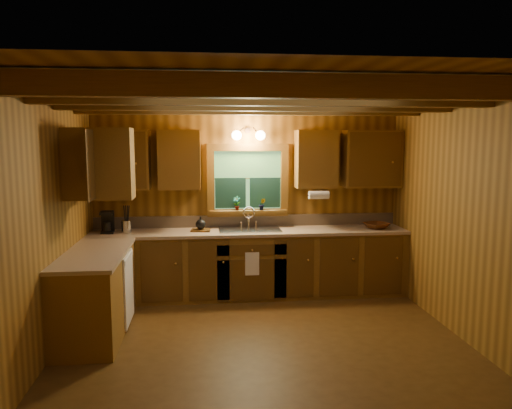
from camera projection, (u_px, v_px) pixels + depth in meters
The scene contains 20 objects.
room at pixel (264, 220), 4.95m from camera, with size 4.20×4.20×4.20m.
ceiling_beams at pixel (265, 100), 4.80m from camera, with size 4.20×2.54×0.18m.
base_cabinets at pixel (214, 271), 6.28m from camera, with size 4.20×2.22×0.86m.
countertop at pixel (214, 237), 6.23m from camera, with size 4.20×2.24×0.04m.
backsplash at pixel (248, 221), 6.85m from camera, with size 4.20×0.02×0.16m, color tan.
dishwasher_panel at pixel (129, 288), 5.58m from camera, with size 0.02×0.60×0.80m, color white.
upper_cabinets at pixel (207, 161), 6.22m from camera, with size 4.19×1.77×0.78m.
window at pixel (248, 182), 6.76m from camera, with size 1.12×0.08×1.00m.
window_sill at pixel (248, 211), 6.77m from camera, with size 1.06×0.14×0.04m, color brown.
wall_sconce at pixel (249, 135), 6.56m from camera, with size 0.45×0.21×0.17m.
paper_towel_roll at pixel (319, 195), 6.55m from camera, with size 0.11×0.11×0.27m, color white.
dish_towel at pixel (252, 264), 6.30m from camera, with size 0.18×0.01×0.30m, color white.
sink at pixel (250, 233), 6.59m from camera, with size 0.82×0.48×0.43m.
coffee_maker at pixel (107, 222), 6.37m from camera, with size 0.16×0.20×0.28m.
utensil_crock at pixel (126, 226), 6.40m from camera, with size 0.13×0.13×0.36m.
cutting_board at pixel (201, 230), 6.50m from camera, with size 0.25×0.18×0.02m, color #4F3311.
teakettle at pixel (201, 224), 6.49m from camera, with size 0.13×0.13×0.17m.
wicker_basket at pixel (377, 226), 6.68m from camera, with size 0.33×0.33×0.08m, color #48230C.
potted_plant_left at pixel (237, 203), 6.73m from camera, with size 0.10×0.07×0.20m, color #4F3311.
potted_plant_right at pixel (262, 204), 6.74m from camera, with size 0.09×0.07×0.17m, color #4F3311.
Camera 1 is at (-0.60, -4.85, 2.09)m, focal length 34.47 mm.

